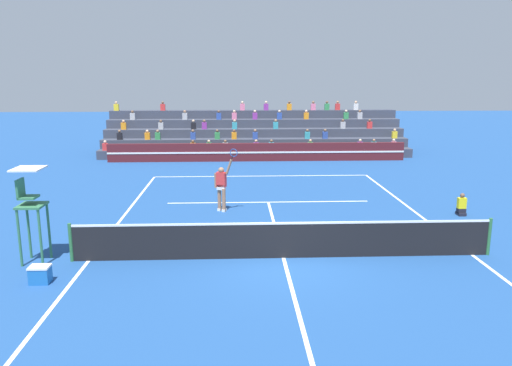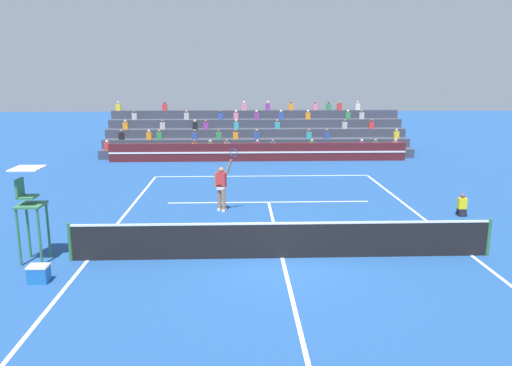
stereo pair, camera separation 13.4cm
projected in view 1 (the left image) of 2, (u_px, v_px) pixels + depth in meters
The scene contains 10 objects.
ground_plane at pixel (283, 258), 14.23m from camera, with size 120.00×120.00×0.00m, color navy.
court_lines at pixel (283, 258), 14.23m from camera, with size 11.10×23.90×0.01m.
tennis_net at pixel (284, 240), 14.12m from camera, with size 12.00×0.10×1.10m.
sponsor_banner_wall at pixel (257, 152), 30.28m from camera, with size 18.00×0.26×1.10m.
bleacher_stand at pixel (255, 137), 33.89m from camera, with size 19.79×4.75×3.38m.
umpire_chair at pixel (30, 202), 13.58m from camera, with size 0.76×0.84×2.67m.
ball_kid_courtside at pixel (461, 207), 18.52m from camera, with size 0.30×0.36×0.84m.
tennis_player at pixel (222, 186), 18.97m from camera, with size 0.94×0.52×2.48m.
tennis_ball at pixel (224, 198), 21.07m from camera, with size 0.07×0.07×0.07m, color #C6DB33.
equipment_cooler at pixel (40, 274), 12.47m from camera, with size 0.50×0.38×0.45m.
Camera 1 is at (-1.37, -13.42, 5.09)m, focal length 35.00 mm.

